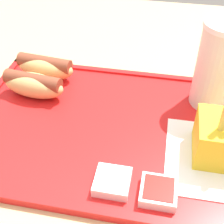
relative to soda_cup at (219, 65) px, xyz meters
The scene contains 6 objects.
food_tray 0.20m from the soda_cup, 148.88° to the right, with size 0.47×0.32×0.01m.
soda_cup is the anchor object (origin of this frame).
hot_dog_far 0.31m from the soda_cup, behind, with size 0.12×0.06×0.05m.
hot_dog_near 0.32m from the soda_cup, behind, with size 0.12×0.06×0.04m.
sauce_cup_mayo 0.26m from the soda_cup, 123.10° to the right, with size 0.05×0.05×0.02m.
sauce_cup_ketchup 0.23m from the soda_cup, 109.39° to the right, with size 0.05×0.05×0.02m.
Camera 1 is at (0.03, -0.34, 1.07)m, focal length 50.00 mm.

